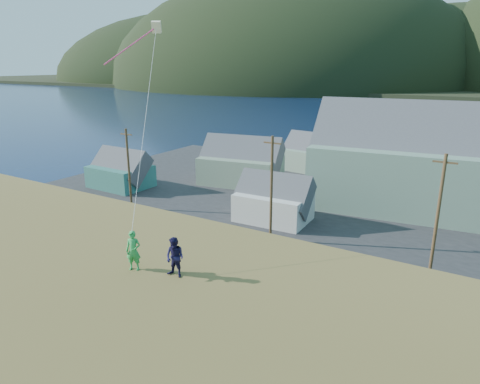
# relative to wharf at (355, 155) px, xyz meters

# --- Properties ---
(ground) EXTENTS (900.00, 900.00, 0.00)m
(ground) POSITION_rel_wharf_xyz_m (6.00, -40.00, -0.45)
(ground) COLOR #0A1638
(ground) RESTS_ON ground
(grass_strip) EXTENTS (110.00, 8.00, 0.10)m
(grass_strip) POSITION_rel_wharf_xyz_m (6.00, -42.00, -0.40)
(grass_strip) COLOR #4C3D19
(grass_strip) RESTS_ON ground
(waterfront_lot) EXTENTS (72.00, 36.00, 0.12)m
(waterfront_lot) POSITION_rel_wharf_xyz_m (6.00, -23.00, -0.39)
(waterfront_lot) COLOR #28282B
(waterfront_lot) RESTS_ON ground
(wharf) EXTENTS (26.00, 14.00, 0.90)m
(wharf) POSITION_rel_wharf_xyz_m (0.00, 0.00, 0.00)
(wharf) COLOR gray
(wharf) RESTS_ON ground
(shed_teal) EXTENTS (7.83, 5.59, 6.04)m
(shed_teal) POSITION_rel_wharf_xyz_m (-20.19, -32.93, 1.82)
(shed_teal) COLOR #2E6B5C
(shed_teal) RESTS_ON waterfront_lot
(shed_palegreen_near) EXTENTS (11.26, 8.09, 7.56)m
(shed_palegreen_near) POSITION_rel_wharf_xyz_m (-8.06, -23.49, 2.39)
(shed_palegreen_near) COLOR slate
(shed_palegreen_near) RESTS_ON waterfront_lot
(shed_white) EXTENTS (7.60, 5.21, 5.90)m
(shed_white) POSITION_rel_wharf_xyz_m (1.85, -33.74, 1.83)
(shed_white) COLOR silver
(shed_white) RESTS_ON waterfront_lot
(shed_palegreen_far) EXTENTS (10.72, 7.00, 6.75)m
(shed_palegreen_far) POSITION_rel_wharf_xyz_m (-1.94, -12.18, 2.14)
(shed_palegreen_far) COLOR slate
(shed_palegreen_far) RESTS_ON waterfront_lot
(utility_poles) EXTENTS (30.22, 0.24, 9.33)m
(utility_poles) POSITION_rel_wharf_xyz_m (3.07, -38.50, 4.21)
(utility_poles) COLOR #47331E
(utility_poles) RESTS_ON waterfront_lot
(parked_cars) EXTENTS (22.59, 13.19, 1.53)m
(parked_cars) POSITION_rel_wharf_xyz_m (-1.80, -21.20, 0.40)
(parked_cars) COLOR #37498B
(parked_cars) RESTS_ON waterfront_lot
(kite_flyer_green) EXTENTS (0.71, 0.61, 1.65)m
(kite_flyer_green) POSITION_rel_wharf_xyz_m (8.07, -58.75, 7.57)
(kite_flyer_green) COLOR green
(kite_flyer_green) RESTS_ON hillside
(kite_flyer_navy) EXTENTS (0.81, 0.64, 1.61)m
(kite_flyer_navy) POSITION_rel_wharf_xyz_m (9.87, -58.35, 7.56)
(kite_flyer_navy) COLOR #181439
(kite_flyer_navy) RESTS_ON hillside
(kite_rig) EXTENTS (2.45, 3.39, 10.79)m
(kite_rig) POSITION_rel_wharf_xyz_m (4.42, -52.90, 16.20)
(kite_rig) COLOR #FFF0C2
(kite_rig) RESTS_ON ground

